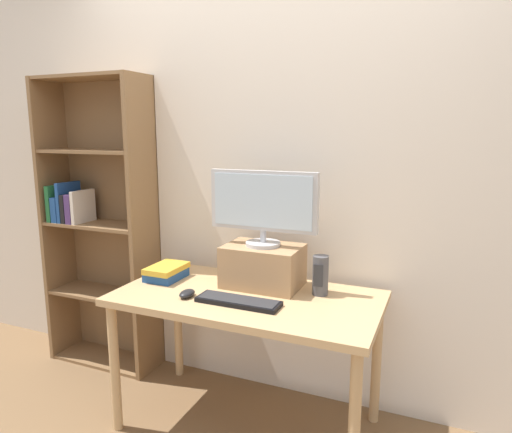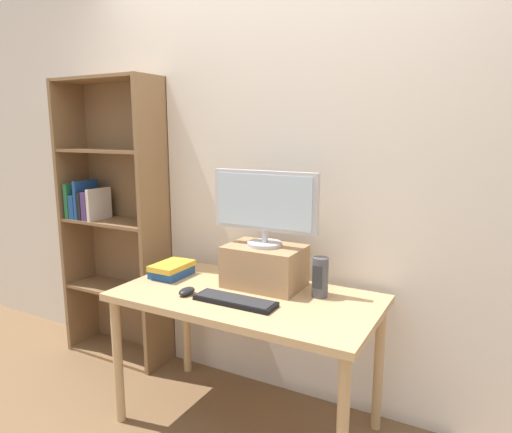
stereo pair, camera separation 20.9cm
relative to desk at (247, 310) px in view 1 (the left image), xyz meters
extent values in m
plane|color=brown|center=(0.00, 0.00, -0.64)|extent=(12.00, 12.00, 0.00)
cube|color=beige|center=(0.00, 0.44, 0.66)|extent=(7.00, 0.08, 2.60)
cube|color=tan|center=(0.00, 0.00, 0.06)|extent=(1.32, 0.69, 0.04)
cylinder|color=tan|center=(-0.61, -0.29, -0.30)|extent=(0.05, 0.05, 0.69)
cylinder|color=tan|center=(0.61, -0.29, -0.30)|extent=(0.05, 0.05, 0.69)
cylinder|color=tan|center=(-0.61, 0.29, -0.30)|extent=(0.05, 0.05, 0.69)
cylinder|color=tan|center=(0.61, 0.29, -0.30)|extent=(0.05, 0.05, 0.69)
cube|color=olive|center=(-1.52, 0.26, 0.29)|extent=(0.03, 0.28, 1.86)
cube|color=olive|center=(-0.80, 0.26, 0.29)|extent=(0.03, 0.28, 1.86)
cube|color=olive|center=(-1.16, 0.39, 0.29)|extent=(0.74, 0.01, 1.86)
cube|color=olive|center=(-1.16, 0.26, -0.63)|extent=(0.69, 0.27, 0.02)
cube|color=olive|center=(-1.16, 0.26, -0.17)|extent=(0.69, 0.27, 0.02)
cube|color=olive|center=(-1.16, 0.26, 0.30)|extent=(0.69, 0.27, 0.02)
cube|color=olive|center=(-1.16, 0.26, 0.76)|extent=(0.69, 0.27, 0.02)
cube|color=olive|center=(-1.16, 0.26, 1.21)|extent=(0.69, 0.27, 0.02)
cube|color=#236B38|center=(-1.46, 0.23, 0.43)|extent=(0.03, 0.20, 0.23)
cube|color=navy|center=(-1.41, 0.23, 0.39)|extent=(0.05, 0.20, 0.16)
cube|color=navy|center=(-1.37, 0.23, 0.44)|extent=(0.03, 0.20, 0.26)
cube|color=black|center=(-1.34, 0.23, 0.40)|extent=(0.03, 0.20, 0.18)
cube|color=#4C336B|center=(-1.29, 0.23, 0.40)|extent=(0.04, 0.20, 0.19)
cube|color=silver|center=(-1.25, 0.23, 0.41)|extent=(0.02, 0.20, 0.21)
cube|color=#A87F56|center=(0.02, 0.16, 0.19)|extent=(0.40, 0.28, 0.22)
cylinder|color=#B7B7BA|center=(0.02, 0.16, 0.31)|extent=(0.18, 0.18, 0.02)
cylinder|color=#B7B7BA|center=(0.02, 0.16, 0.35)|extent=(0.03, 0.03, 0.06)
cube|color=#B7B7BA|center=(0.02, 0.16, 0.54)|extent=(0.58, 0.04, 0.31)
cube|color=silver|center=(0.02, 0.14, 0.54)|extent=(0.53, 0.00, 0.27)
cube|color=black|center=(0.01, -0.13, 0.09)|extent=(0.41, 0.13, 0.02)
cube|color=#28282B|center=(0.01, -0.13, 0.10)|extent=(0.38, 0.11, 0.00)
ellipsoid|color=black|center=(-0.26, -0.14, 0.10)|extent=(0.06, 0.10, 0.04)
cube|color=navy|center=(-0.52, 0.05, 0.10)|extent=(0.17, 0.21, 0.05)
cube|color=gold|center=(-0.51, 0.05, 0.14)|extent=(0.16, 0.24, 0.03)
cylinder|color=#4C4C51|center=(0.33, 0.15, 0.18)|extent=(0.08, 0.08, 0.20)
cube|color=#2D2D30|center=(0.33, 0.11, 0.19)|extent=(0.05, 0.00, 0.11)
camera|label=1|loc=(0.89, -1.98, 0.89)|focal=32.00mm
camera|label=2|loc=(1.08, -1.89, 0.89)|focal=32.00mm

